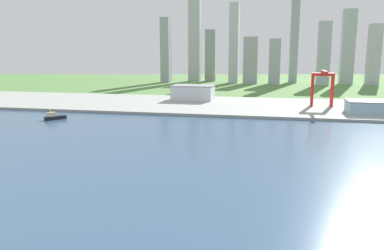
{
  "coord_description": "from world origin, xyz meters",
  "views": [
    {
      "loc": [
        33.81,
        90.26,
        56.38
      ],
      "look_at": [
        -1.44,
        251.74,
        25.03
      ],
      "focal_mm": 35.96,
      "sensor_mm": 36.0,
      "label": 1
    }
  ],
  "objects_px": {
    "tugboat_small": "(54,117)",
    "warehouse_annex": "(372,107)",
    "port_crane_red": "(323,81)",
    "warehouse_main": "(193,92)"
  },
  "relations": [
    {
      "from": "tugboat_small",
      "to": "port_crane_red",
      "type": "relative_size",
      "value": 0.47
    },
    {
      "from": "tugboat_small",
      "to": "warehouse_annex",
      "type": "relative_size",
      "value": 0.39
    },
    {
      "from": "warehouse_main",
      "to": "tugboat_small",
      "type": "bearing_deg",
      "value": -122.34
    },
    {
      "from": "tugboat_small",
      "to": "port_crane_red",
      "type": "distance_m",
      "value": 257.46
    },
    {
      "from": "port_crane_red",
      "to": "warehouse_annex",
      "type": "distance_m",
      "value": 58.15
    },
    {
      "from": "port_crane_red",
      "to": "warehouse_annex",
      "type": "bearing_deg",
      "value": -44.48
    },
    {
      "from": "warehouse_annex",
      "to": "tugboat_small",
      "type": "bearing_deg",
      "value": -163.96
    },
    {
      "from": "warehouse_main",
      "to": "warehouse_annex",
      "type": "xyz_separation_m",
      "value": [
        177.71,
        -65.24,
        -2.55
      ]
    },
    {
      "from": "tugboat_small",
      "to": "warehouse_annex",
      "type": "xyz_separation_m",
      "value": [
        267.76,
        76.99,
        5.85
      ]
    },
    {
      "from": "warehouse_main",
      "to": "warehouse_annex",
      "type": "bearing_deg",
      "value": -20.16
    }
  ]
}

